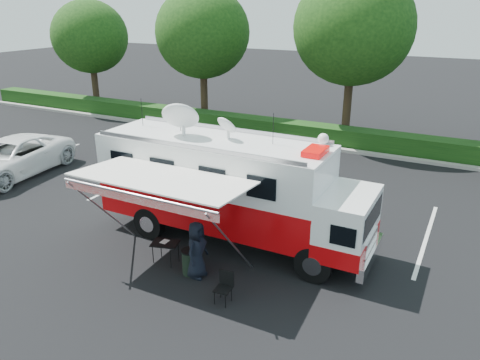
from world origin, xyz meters
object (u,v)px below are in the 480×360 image
object	(u,v)px
folding_table	(165,244)
trash_bin	(190,262)
command_truck	(230,188)
white_suv	(14,175)

from	to	relation	value
folding_table	trash_bin	bearing A→B (deg)	-10.33
command_truck	white_suv	distance (m)	11.53
folding_table	trash_bin	size ratio (longest dim) A/B	1.20
white_suv	trash_bin	xyz separation A→B (m)	(11.31, -3.13, 0.37)
command_truck	folding_table	distance (m)	2.62
white_suv	folding_table	world-z (taller)	white_suv
white_suv	folding_table	xyz separation A→B (m)	(10.34, -2.96, 0.60)
command_truck	white_suv	xyz separation A→B (m)	(-11.36, 0.86, -1.79)
white_suv	command_truck	bearing A→B (deg)	-11.06
white_suv	trash_bin	world-z (taller)	white_suv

